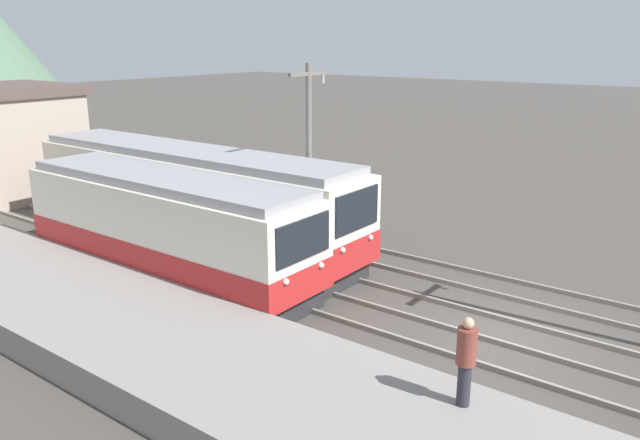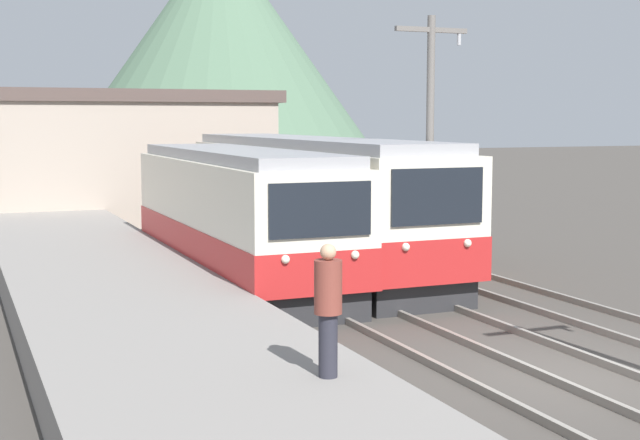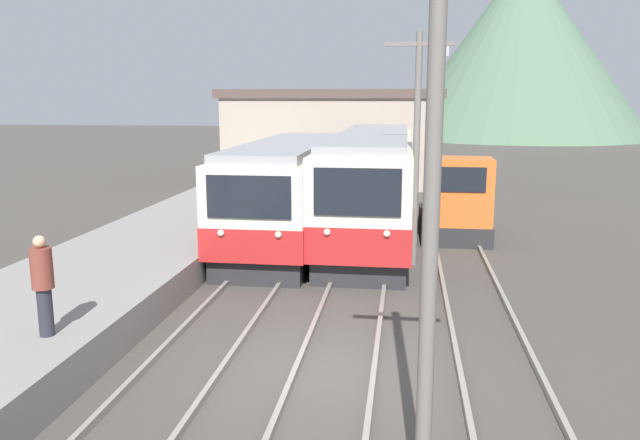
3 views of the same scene
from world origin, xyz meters
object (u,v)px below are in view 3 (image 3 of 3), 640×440
object	(u,v)px
shunting_locomotive	(454,203)
catenary_mast_mid	(417,141)
commuter_train_left	(289,196)
person_on_platform	(43,281)
commuter_train_center	(373,187)
catenary_mast_near	(432,209)

from	to	relation	value
shunting_locomotive	catenary_mast_mid	xyz separation A→B (m)	(-1.49, -4.46, 2.55)
commuter_train_left	shunting_locomotive	xyz separation A→B (m)	(5.80, 2.02, -0.44)
commuter_train_left	person_on_platform	distance (m)	11.52
commuter_train_center	shunting_locomotive	bearing A→B (deg)	-0.39
commuter_train_center	person_on_platform	size ratio (longest dim) A/B	8.24
commuter_train_center	person_on_platform	distance (m)	14.27
commuter_train_left	shunting_locomotive	size ratio (longest dim) A/B	2.23
commuter_train_center	catenary_mast_mid	bearing A→B (deg)	-71.42
catenary_mast_mid	catenary_mast_near	bearing A→B (deg)	-90.00
catenary_mast_near	catenary_mast_mid	bearing A→B (deg)	90.00
person_on_platform	shunting_locomotive	bearing A→B (deg)	58.75
commuter_train_center	catenary_mast_near	world-z (taller)	catenary_mast_near
catenary_mast_mid	commuter_train_center	bearing A→B (deg)	108.58
catenary_mast_mid	person_on_platform	size ratio (longest dim) A/B	3.75
shunting_locomotive	catenary_mast_mid	distance (m)	5.35
shunting_locomotive	commuter_train_center	bearing A→B (deg)	179.61
commuter_train_left	catenary_mast_near	bearing A→B (deg)	-72.80
shunting_locomotive	catenary_mast_near	size ratio (longest dim) A/B	0.74
shunting_locomotive	catenary_mast_mid	world-z (taller)	catenary_mast_mid
catenary_mast_near	catenary_mast_mid	size ratio (longest dim) A/B	1.00
catenary_mast_near	catenary_mast_mid	distance (m)	11.47
commuter_train_center	person_on_platform	xyz separation A→B (m)	(-5.08, -13.34, 0.08)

